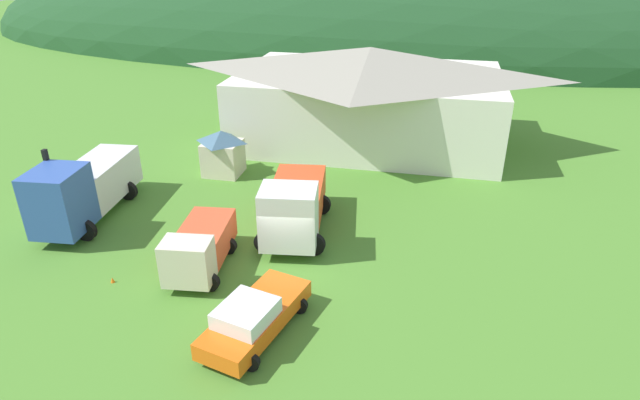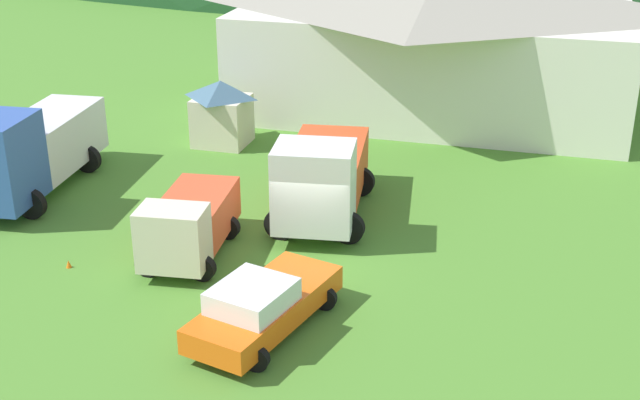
# 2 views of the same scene
# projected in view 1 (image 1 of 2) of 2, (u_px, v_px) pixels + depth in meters

# --- Properties ---
(ground_plane) EXTENTS (200.00, 200.00, 0.00)m
(ground_plane) POSITION_uv_depth(u_px,v_px,m) (287.00, 264.00, 24.43)
(ground_plane) COLOR #4C842D
(forested_hill_backdrop) EXTENTS (135.93, 60.00, 29.22)m
(forested_hill_backdrop) POSITION_uv_depth(u_px,v_px,m) (401.00, 36.00, 82.54)
(forested_hill_backdrop) COLOR #1E4723
(forested_hill_backdrop) RESTS_ON ground
(depot_building) EXTENTS (19.81, 12.64, 6.78)m
(depot_building) POSITION_uv_depth(u_px,v_px,m) (369.00, 94.00, 38.07)
(depot_building) COLOR white
(depot_building) RESTS_ON ground
(play_shed_cream) EXTENTS (2.43, 2.30, 2.87)m
(play_shed_cream) POSITION_uv_depth(u_px,v_px,m) (223.00, 152.00, 33.23)
(play_shed_cream) COLOR beige
(play_shed_cream) RESTS_ON ground
(box_truck_blue) EXTENTS (3.53, 7.95, 3.69)m
(box_truck_blue) POSITION_uv_depth(u_px,v_px,m) (83.00, 188.00, 27.51)
(box_truck_blue) COLOR #3356AD
(box_truck_blue) RESTS_ON ground
(light_truck_cream) EXTENTS (2.87, 5.11, 2.33)m
(light_truck_cream) POSITION_uv_depth(u_px,v_px,m) (199.00, 247.00, 23.52)
(light_truck_cream) COLOR beige
(light_truck_cream) RESTS_ON ground
(heavy_rig_white) EXTENTS (3.94, 7.18, 3.38)m
(heavy_rig_white) POSITION_uv_depth(u_px,v_px,m) (294.00, 205.00, 26.22)
(heavy_rig_white) COLOR white
(heavy_rig_white) RESTS_ON ground
(service_pickup_orange) EXTENTS (3.22, 5.51, 1.66)m
(service_pickup_orange) POSITION_uv_depth(u_px,v_px,m) (254.00, 317.00, 19.71)
(service_pickup_orange) COLOR orange
(service_pickup_orange) RESTS_ON ground
(traffic_light_west) EXTENTS (0.20, 0.32, 4.23)m
(traffic_light_west) POSITION_uv_depth(u_px,v_px,m) (51.00, 180.00, 26.61)
(traffic_light_west) COLOR #4C4C51
(traffic_light_west) RESTS_ON ground
(traffic_cone_near_pickup) EXTENTS (0.36, 0.36, 0.50)m
(traffic_cone_near_pickup) POSITION_uv_depth(u_px,v_px,m) (113.00, 282.00, 23.13)
(traffic_cone_near_pickup) COLOR orange
(traffic_cone_near_pickup) RESTS_ON ground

